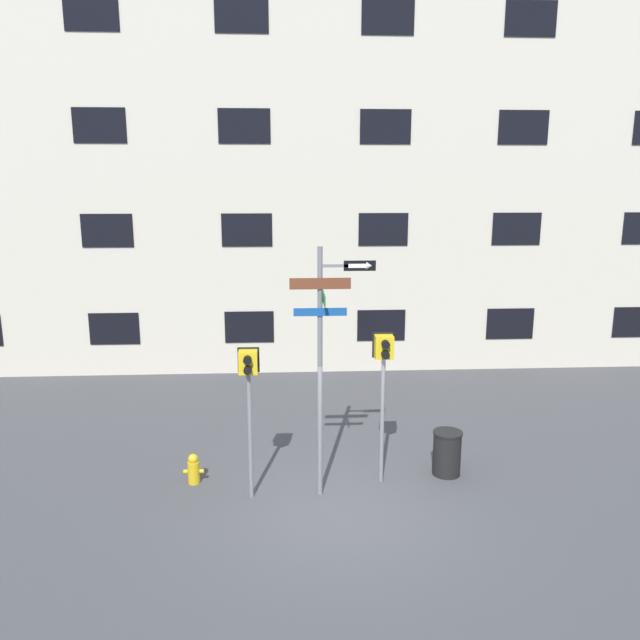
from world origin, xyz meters
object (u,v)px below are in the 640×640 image
(street_sign_pole, at_px, (324,349))
(pedestrian_signal_left, at_px, (249,382))
(pedestrian_signal_right, at_px, (384,366))
(fire_hydrant, at_px, (194,469))
(trash_bin, at_px, (447,453))

(street_sign_pole, xyz_separation_m, pedestrian_signal_left, (-1.35, -0.04, -0.58))
(pedestrian_signal_left, relative_size, pedestrian_signal_right, 0.96)
(fire_hydrant, bearing_deg, street_sign_pole, -13.10)
(pedestrian_signal_left, xyz_separation_m, fire_hydrant, (-1.14, 0.62, -1.96))
(street_sign_pole, xyz_separation_m, pedestrian_signal_right, (1.15, 0.44, -0.47))
(pedestrian_signal_right, xyz_separation_m, fire_hydrant, (-3.64, 0.14, -2.06))
(pedestrian_signal_left, distance_m, fire_hydrant, 2.35)
(street_sign_pole, bearing_deg, fire_hydrant, 166.90)
(pedestrian_signal_right, relative_size, trash_bin, 3.30)
(street_sign_pole, height_order, fire_hydrant, street_sign_pole)
(pedestrian_signal_left, distance_m, trash_bin, 4.31)
(street_sign_pole, height_order, pedestrian_signal_left, street_sign_pole)
(pedestrian_signal_left, bearing_deg, pedestrian_signal_right, 10.96)
(pedestrian_signal_right, height_order, fire_hydrant, pedestrian_signal_right)
(pedestrian_signal_left, bearing_deg, trash_bin, 10.70)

